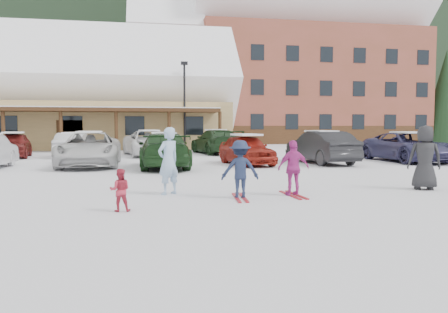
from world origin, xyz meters
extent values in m
plane|color=silver|center=(0.00, 0.00, 0.00)|extent=(160.00, 160.00, 0.00)
cube|color=black|center=(0.00, 85.00, 19.00)|extent=(300.00, 70.00, 38.00)
cube|color=tan|center=(-9.00, 28.00, 1.80)|extent=(28.00, 10.00, 3.60)
cube|color=#422814|center=(-9.00, 21.80, 2.90)|extent=(25.20, 2.60, 0.25)
cube|color=white|center=(-9.00, 28.00, 5.54)|extent=(29.12, 9.69, 9.69)
cube|color=brown|center=(16.00, 38.00, 6.00)|extent=(24.00, 14.00, 12.00)
cube|color=brown|center=(0.50, 38.00, 4.50)|extent=(7.00, 12.60, 9.00)
cube|color=white|center=(16.00, 38.00, 14.69)|extent=(24.96, 13.57, 13.57)
cube|color=#422814|center=(16.00, 31.04, 0.90)|extent=(24.00, 0.10, 1.80)
cylinder|color=black|center=(1.28, 22.96, 3.16)|extent=(0.16, 0.16, 6.32)
cube|color=black|center=(1.28, 22.96, 6.44)|extent=(0.50, 0.25, 0.25)
cylinder|color=black|center=(30.00, 32.00, 0.66)|extent=(0.60, 0.60, 1.32)
cone|color=black|center=(30.00, 32.00, 6.27)|extent=(4.84, 4.84, 9.90)
cylinder|color=black|center=(6.00, 44.00, 0.54)|extent=(0.60, 0.60, 1.08)
cone|color=black|center=(6.00, 44.00, 5.13)|extent=(3.96, 3.96, 8.10)
cylinder|color=black|center=(34.00, 46.00, 0.69)|extent=(0.60, 0.60, 1.38)
cone|color=black|center=(34.00, 46.00, 6.55)|extent=(5.06, 5.06, 10.35)
imported|color=#98B9D9|center=(-1.09, 1.42, 0.87)|extent=(0.76, 0.72, 1.75)
imported|color=#B4293E|center=(-2.20, -0.68, 0.45)|extent=(0.44, 0.35, 0.89)
imported|color=#1A2441|center=(0.61, 0.50, 0.71)|extent=(0.96, 0.61, 1.43)
cube|color=maroon|center=(0.61, 0.50, 0.01)|extent=(0.32, 1.41, 0.03)
imported|color=#BC318E|center=(2.04, 0.66, 0.71)|extent=(0.85, 0.39, 1.42)
cube|color=maroon|center=(2.04, 0.66, 0.01)|extent=(0.27, 1.41, 0.03)
imported|color=#232325|center=(5.99, 1.01, 0.90)|extent=(1.03, 0.87, 1.80)
imported|color=silver|center=(-4.09, 10.09, 0.76)|extent=(2.66, 5.55, 1.53)
imported|color=#1B3C1B|center=(-0.89, 8.80, 0.74)|extent=(2.10, 5.12, 1.48)
imported|color=maroon|center=(2.91, 9.63, 0.69)|extent=(2.22, 4.27, 1.39)
imported|color=black|center=(6.57, 9.67, 0.77)|extent=(2.08, 4.81, 1.54)
imported|color=navy|center=(11.21, 9.86, 0.74)|extent=(2.54, 5.34, 1.47)
imported|color=maroon|center=(-8.99, 16.43, 0.71)|extent=(2.27, 4.38, 1.42)
imported|color=silver|center=(-5.76, 16.50, 0.69)|extent=(1.60, 4.26, 1.39)
imported|color=white|center=(-1.43, 16.46, 0.76)|extent=(3.43, 5.83, 1.52)
imported|color=#203E1F|center=(2.79, 17.70, 0.77)|extent=(2.97, 5.59, 1.54)
camera|label=1|loc=(-1.68, -9.91, 1.78)|focal=35.00mm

